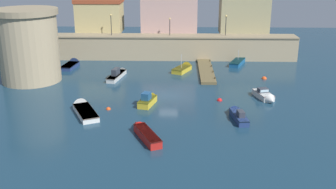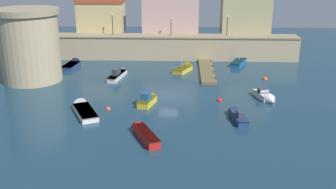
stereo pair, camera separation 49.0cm
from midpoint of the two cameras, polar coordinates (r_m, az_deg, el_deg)
name	(u,v)px [view 1 (the left image)]	position (r m, az deg, el deg)	size (l,w,h in m)	color
ground_plane	(168,95)	(52.56, -0.22, -0.10)	(111.59, 111.59, 0.00)	#19384C
quay_wall	(172,47)	(71.71, 0.31, 6.80)	(43.93, 3.95, 4.23)	tan
old_town_backdrop	(176,11)	(75.18, 0.97, 11.77)	(35.57, 6.18, 9.17)	tan
fortress_tower	(29,45)	(61.05, -19.48, 6.65)	(9.06, 9.06, 10.47)	tan
pier_dock	(206,71)	(63.75, 5.22, 3.41)	(2.23, 13.87, 0.70)	brown
quay_lamp_0	(111,21)	(71.94, -8.33, 10.31)	(0.32, 0.32, 3.68)	black
quay_lamp_1	(170,24)	(70.97, 0.06, 10.10)	(0.32, 0.32, 3.06)	black
quay_lamp_2	(226,22)	(71.33, 8.07, 10.20)	(0.32, 0.32, 3.57)	black
moored_boat_0	(149,99)	(49.35, -3.07, -0.72)	(2.46, 4.54, 1.94)	gold
moored_boat_1	(238,114)	(45.63, 9.59, -2.81)	(1.82, 5.67, 1.50)	navy
moored_boat_2	(239,60)	(70.22, 9.94, 4.81)	(4.03, 7.26, 2.89)	#195689
moored_boat_3	(265,96)	(52.33, 13.47, -0.22)	(2.61, 4.75, 1.59)	silver
moored_boat_4	(184,68)	(64.29, 2.09, 3.79)	(3.69, 5.27, 3.33)	gold
moored_boat_5	(83,109)	(47.92, -12.30, -2.03)	(4.64, 6.98, 1.75)	white
moored_boat_6	(72,64)	(68.83, -13.72, 4.20)	(2.42, 5.87, 1.75)	navy
moored_boat_7	(118,74)	(61.16, -7.34, 2.93)	(2.50, 7.21, 1.86)	silver
moored_boat_8	(145,133)	(40.43, -3.70, -5.45)	(3.75, 6.27, 1.14)	red
mooring_buoy_0	(220,101)	(50.96, 7.10, -0.87)	(0.66, 0.66, 0.66)	red
mooring_buoy_1	(108,109)	(48.21, -8.79, -2.11)	(0.57, 0.57, 0.57)	#EA4C19
mooring_buoy_2	(264,79)	(61.43, 13.33, 2.18)	(0.76, 0.76, 0.76)	#EA4C19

